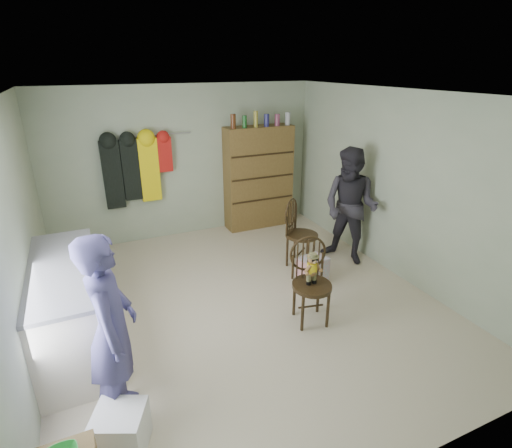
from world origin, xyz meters
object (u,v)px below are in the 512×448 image
chair_far (298,230)px  dresser (259,177)px  counter (68,307)px  chair_front (311,276)px

chair_far → dresser: bearing=46.9°
chair_far → dresser: (0.12, 1.63, 0.37)m
counter → dresser: (3.20, 2.30, 0.44)m
counter → chair_far: bearing=12.2°
chair_front → dresser: dresser is taller
chair_front → dresser: bearing=88.6°
counter → chair_front: (2.51, -0.61, 0.10)m
counter → chair_far: chair_far is taller
chair_front → chair_far: same height
dresser → chair_front: bearing=-103.4°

